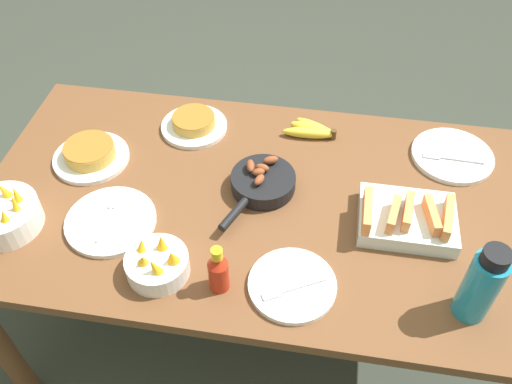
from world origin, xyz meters
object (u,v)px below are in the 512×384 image
empty_plate_far_left (452,156)px  fruit_bowl_citrus (3,215)px  empty_plate_far_right (292,285)px  hot_sauce_bottle (218,271)px  skillet (262,182)px  frittata_plate_center (90,154)px  melon_tray (407,218)px  fruit_bowl_mango (158,264)px  water_bottle (481,285)px  banana_bunch (313,130)px  frittata_plate_side (194,124)px  empty_plate_near_front (111,221)px

empty_plate_far_left → fruit_bowl_citrus: 1.37m
empty_plate_far_right → hot_sauce_bottle: 0.20m
skillet → frittata_plate_center: size_ratio=1.28×
melon_tray → fruit_bowl_citrus: fruit_bowl_citrus is taller
fruit_bowl_mango → water_bottle: (0.80, 0.01, 0.08)m
banana_bunch → empty_plate_far_left: 0.46m
frittata_plate_center → hot_sauce_bottle: size_ratio=1.56×
frittata_plate_side → empty_plate_near_front: size_ratio=0.86×
frittata_plate_side → fruit_bowl_citrus: bearing=-130.5°
frittata_plate_center → empty_plate_far_right: frittata_plate_center is taller
skillet → frittata_plate_side: bearing=-109.4°
fruit_bowl_citrus → fruit_bowl_mango: bearing=-10.4°
frittata_plate_center → empty_plate_far_left: frittata_plate_center is taller
frittata_plate_center → empty_plate_far_right: (0.69, -0.37, -0.02)m
skillet → frittata_plate_center: 0.56m
melon_tray → fruit_bowl_citrus: (-1.12, -0.18, 0.01)m
skillet → water_bottle: bearing=82.7°
water_bottle → fruit_bowl_citrus: bearing=176.6°
empty_plate_far_left → fruit_bowl_citrus: bearing=-159.0°
melon_tray → water_bottle: water_bottle is taller
melon_tray → frittata_plate_center: 0.99m
skillet → empty_plate_far_right: (0.13, -0.33, -0.02)m
melon_tray → empty_plate_far_right: size_ratio=1.18×
banana_bunch → melon_tray: bearing=-50.1°
empty_plate_far_left → fruit_bowl_citrus: (-1.28, -0.49, 0.03)m
frittata_plate_side → empty_plate_far_left: size_ratio=0.86×
banana_bunch → empty_plate_near_front: 0.72m
empty_plate_near_front → hot_sauce_bottle: size_ratio=1.69×
banana_bunch → fruit_bowl_citrus: bearing=-147.1°
skillet → frittata_plate_center: bearing=-71.6°
frittata_plate_side → hot_sauce_bottle: 0.64m
empty_plate_far_right → water_bottle: 0.46m
banana_bunch → hot_sauce_bottle: bearing=-106.1°
banana_bunch → fruit_bowl_citrus: 0.98m
empty_plate_far_left → fruit_bowl_mango: size_ratio=1.54×
frittata_plate_center → empty_plate_near_front: size_ratio=0.92×
banana_bunch → empty_plate_far_right: 0.61m
hot_sauce_bottle → banana_bunch: bearing=73.9°
melon_tray → hot_sauce_bottle: size_ratio=1.76×
water_bottle → banana_bunch: bearing=126.3°
banana_bunch → empty_plate_near_front: banana_bunch is taller
frittata_plate_center → fruit_bowl_mango: 0.51m
skillet → hot_sauce_bottle: hot_sauce_bottle is taller
banana_bunch → empty_plate_far_right: size_ratio=0.80×
fruit_bowl_citrus → hot_sauce_bottle: (0.64, -0.10, 0.03)m
water_bottle → hot_sauce_bottle: 0.63m
fruit_bowl_mango → water_bottle: size_ratio=0.70×
empty_plate_far_right → empty_plate_near_front: bearing=166.3°
melon_tray → fruit_bowl_mango: size_ratio=1.62×
banana_bunch → water_bottle: water_bottle is taller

